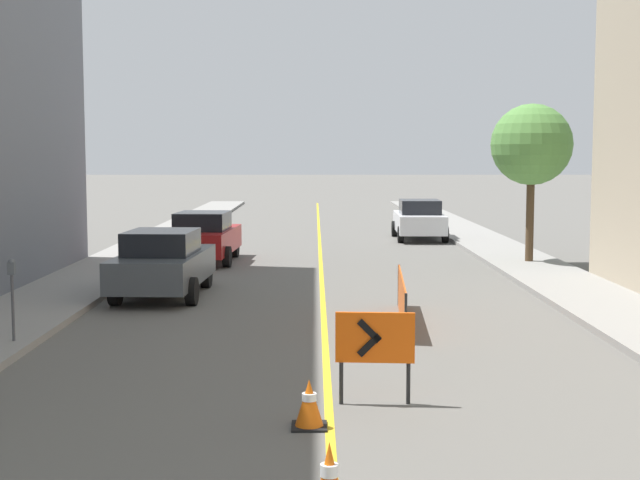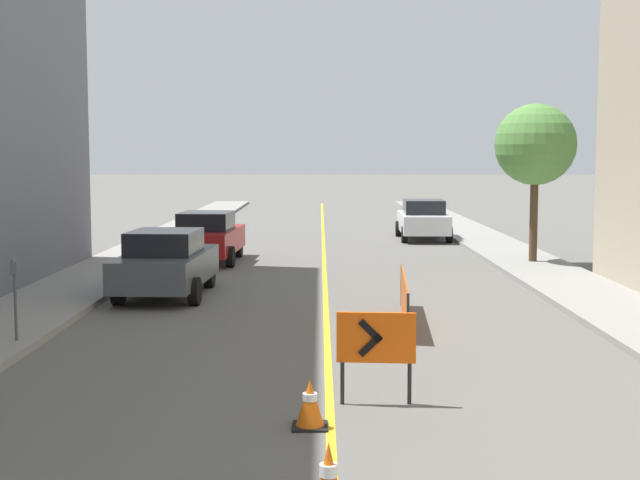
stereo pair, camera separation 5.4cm
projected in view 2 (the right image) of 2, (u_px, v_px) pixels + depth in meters
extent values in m
cube|color=gold|center=(320.00, 251.00, 31.11)|extent=(0.12, 61.84, 0.01)
cube|color=gray|center=(142.00, 249.00, 31.08)|extent=(2.31, 61.84, 0.14)
cube|color=gray|center=(498.00, 249.00, 31.13)|extent=(2.31, 61.84, 0.14)
cone|color=orange|center=(325.00, 479.00, 8.20)|extent=(0.32, 0.32, 0.71)
cylinder|color=white|center=(325.00, 470.00, 8.20)|extent=(0.17, 0.17, 0.11)
cube|color=black|center=(307.00, 426.00, 11.02)|extent=(0.44, 0.44, 0.03)
cone|color=orange|center=(307.00, 402.00, 10.99)|extent=(0.35, 0.35, 0.58)
cylinder|color=white|center=(307.00, 397.00, 10.98)|extent=(0.18, 0.18, 0.09)
cube|color=#EF560C|center=(373.00, 338.00, 11.96)|extent=(1.07, 0.14, 0.68)
cube|color=black|center=(367.00, 331.00, 11.91)|extent=(0.33, 0.04, 0.33)
cube|color=black|center=(367.00, 345.00, 11.93)|extent=(0.33, 0.04, 0.33)
cylinder|color=black|center=(339.00, 383.00, 12.02)|extent=(0.06, 0.06, 0.57)
cylinder|color=black|center=(406.00, 383.00, 12.03)|extent=(0.06, 0.06, 0.57)
cube|color=#EF560C|center=(401.00, 300.00, 17.81)|extent=(0.30, 4.12, 0.93)
cylinder|color=#262626|center=(405.00, 319.00, 15.76)|extent=(0.05, 0.05, 0.93)
cylinder|color=#262626|center=(398.00, 285.00, 19.85)|extent=(0.05, 0.05, 0.93)
cube|color=#474C51|center=(163.00, 268.00, 21.20)|extent=(2.02, 4.39, 0.72)
cube|color=black|center=(161.00, 242.00, 20.92)|extent=(1.63, 2.01, 0.55)
cylinder|color=black|center=(139.00, 275.00, 22.55)|extent=(0.25, 0.65, 0.64)
cylinder|color=black|center=(206.00, 275.00, 22.56)|extent=(0.25, 0.65, 0.64)
cylinder|color=black|center=(115.00, 291.00, 19.90)|extent=(0.25, 0.65, 0.64)
cylinder|color=black|center=(191.00, 291.00, 19.91)|extent=(0.25, 0.65, 0.64)
cube|color=maroon|center=(204.00, 241.00, 27.90)|extent=(2.03, 4.39, 0.72)
cube|color=black|center=(203.00, 221.00, 27.62)|extent=(1.63, 2.01, 0.55)
cylinder|color=black|center=(183.00, 248.00, 29.26)|extent=(0.25, 0.65, 0.64)
cylinder|color=black|center=(235.00, 248.00, 29.26)|extent=(0.25, 0.65, 0.64)
cylinder|color=black|center=(170.00, 257.00, 26.60)|extent=(0.25, 0.65, 0.64)
cylinder|color=black|center=(227.00, 257.00, 26.61)|extent=(0.25, 0.65, 0.64)
cube|color=silver|center=(420.00, 222.00, 35.37)|extent=(1.92, 4.35, 0.72)
cube|color=black|center=(420.00, 207.00, 35.10)|extent=(1.58, 1.98, 0.55)
cylinder|color=black|center=(395.00, 229.00, 36.73)|extent=(0.24, 0.65, 0.64)
cylinder|color=black|center=(436.00, 229.00, 36.74)|extent=(0.24, 0.65, 0.64)
cylinder|color=black|center=(401.00, 234.00, 34.08)|extent=(0.24, 0.65, 0.64)
cylinder|color=black|center=(446.00, 234.00, 34.08)|extent=(0.24, 0.65, 0.64)
cylinder|color=#4C4C51|center=(12.00, 308.00, 15.44)|extent=(0.05, 0.05, 1.16)
cube|color=#565B60|center=(11.00, 268.00, 15.37)|extent=(0.12, 0.10, 0.22)
sphere|color=#565B60|center=(10.00, 262.00, 15.36)|extent=(0.11, 0.11, 0.11)
cylinder|color=#4C3823|center=(530.00, 218.00, 26.97)|extent=(0.24, 0.24, 2.62)
sphere|color=#568E42|center=(532.00, 144.00, 26.76)|extent=(2.45, 2.45, 2.45)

